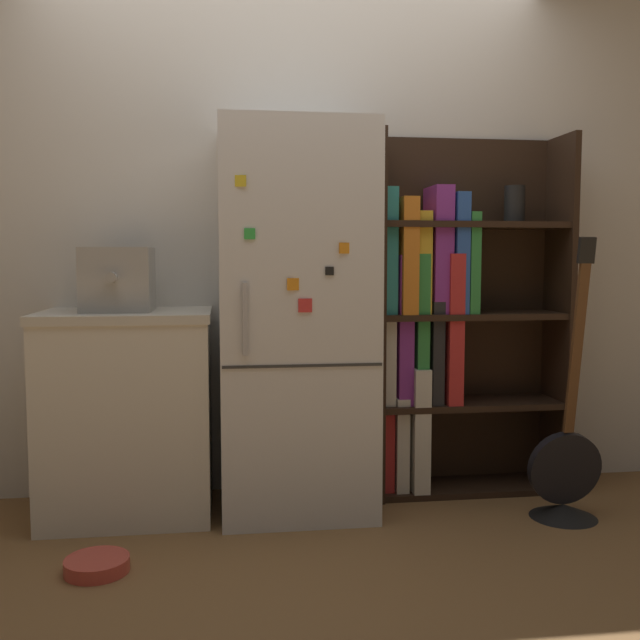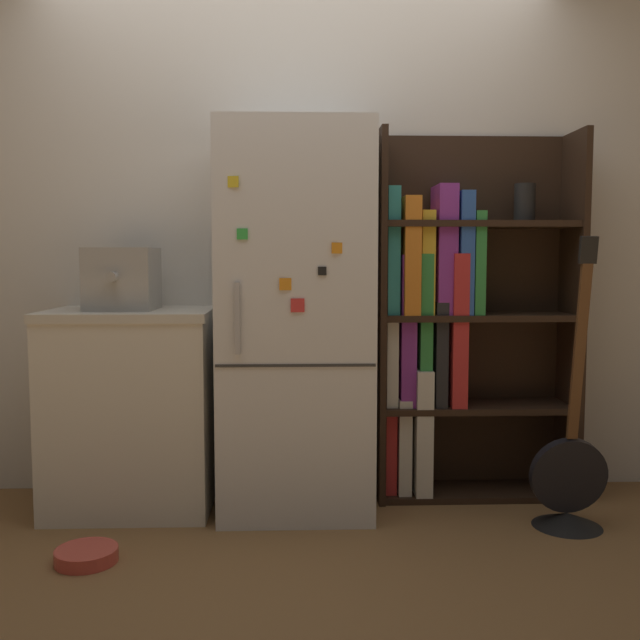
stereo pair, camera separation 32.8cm
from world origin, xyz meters
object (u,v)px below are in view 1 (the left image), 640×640
espresso_machine (118,279)px  guitar (565,479)px  bookshelf (442,322)px  refrigerator (296,320)px  pet_bowl (97,564)px

espresso_machine → guitar: size_ratio=0.29×
bookshelf → espresso_machine: (-1.54, -0.14, 0.22)m
refrigerator → pet_bowl: size_ratio=7.36×
guitar → bookshelf: bearing=132.6°
refrigerator → guitar: (1.18, -0.30, -0.70)m
guitar → pet_bowl: (-1.98, -0.29, -0.15)m
refrigerator → bookshelf: 0.77m
refrigerator → espresso_machine: (-0.79, 0.02, 0.19)m
refrigerator → pet_bowl: (-0.80, -0.60, -0.85)m
guitar → refrigerator: bearing=165.6°
espresso_machine → pet_bowl: size_ratio=1.55×
bookshelf → pet_bowl: 1.91m
refrigerator → pet_bowl: refrigerator is taller
guitar → pet_bowl: 2.01m
refrigerator → pet_bowl: 1.31m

